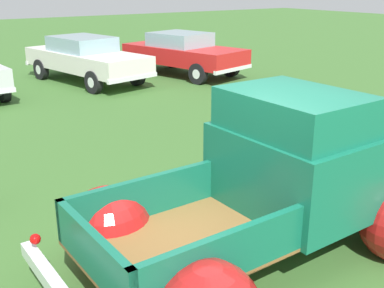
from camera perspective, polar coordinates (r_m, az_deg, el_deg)
The scene contains 4 objects.
ground_plane at distance 5.73m, azimuth 7.14°, elevation -13.61°, with size 80.00×80.00×0.00m, color #3D6B2D.
vintage_pickup_truck at distance 5.61m, azimuth 10.40°, elevation -5.71°, with size 4.66×2.84×1.96m.
show_car_2 at distance 15.63m, azimuth -12.65°, elevation 10.08°, with size 2.66×4.96×1.43m.
show_car_3 at distance 16.49m, azimuth -1.08°, elevation 10.96°, with size 2.85×4.66×1.43m.
Camera 1 is at (-3.26, -3.57, 3.07)m, focal length 44.45 mm.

